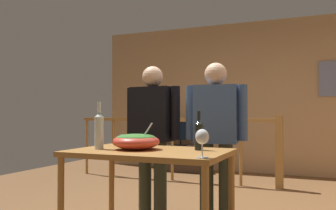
{
  "coord_description": "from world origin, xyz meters",
  "views": [
    {
      "loc": [
        1.17,
        -3.53,
        1.05
      ],
      "look_at": [
        -0.09,
        -0.61,
        1.12
      ],
      "focal_mm": 38.67,
      "sensor_mm": 36.0,
      "label": 1
    }
  ],
  "objects_px": {
    "flat_screen_tv": "(180,131)",
    "wine_bottle_clear": "(99,130)",
    "tv_console": "(181,158)",
    "wine_glass": "(202,138)",
    "stair_railing": "(202,140)",
    "mug_teal": "(124,140)",
    "salad_bowl": "(136,141)",
    "person_standing_right": "(216,130)",
    "serving_table": "(149,160)",
    "person_standing_left": "(153,128)",
    "wine_bottle_dark": "(199,134)"
  },
  "relations": [
    {
      "from": "flat_screen_tv",
      "to": "wine_bottle_clear",
      "type": "bearing_deg",
      "value": -78.76
    },
    {
      "from": "serving_table",
      "to": "person_standing_left",
      "type": "distance_m",
      "value": 0.84
    },
    {
      "from": "wine_glass",
      "to": "person_standing_right",
      "type": "bearing_deg",
      "value": 101.07
    },
    {
      "from": "serving_table",
      "to": "wine_bottle_clear",
      "type": "height_order",
      "value": "wine_bottle_clear"
    },
    {
      "from": "person_standing_right",
      "to": "mug_teal",
      "type": "bearing_deg",
      "value": 30.64
    },
    {
      "from": "salad_bowl",
      "to": "mug_teal",
      "type": "bearing_deg",
      "value": 136.27
    },
    {
      "from": "stair_railing",
      "to": "wine_glass",
      "type": "relative_size",
      "value": 17.66
    },
    {
      "from": "person_standing_left",
      "to": "person_standing_right",
      "type": "xyz_separation_m",
      "value": [
        0.66,
        0.0,
        -0.01
      ]
    },
    {
      "from": "flat_screen_tv",
      "to": "mug_teal",
      "type": "bearing_deg",
      "value": -76.97
    },
    {
      "from": "flat_screen_tv",
      "to": "salad_bowl",
      "type": "relative_size",
      "value": 1.45
    },
    {
      "from": "tv_console",
      "to": "person_standing_right",
      "type": "relative_size",
      "value": 0.59
    },
    {
      "from": "stair_railing",
      "to": "mug_teal",
      "type": "xyz_separation_m",
      "value": [
        0.08,
        -2.44,
        0.17
      ]
    },
    {
      "from": "tv_console",
      "to": "flat_screen_tv",
      "type": "height_order",
      "value": "flat_screen_tv"
    },
    {
      "from": "stair_railing",
      "to": "person_standing_left",
      "type": "relative_size",
      "value": 2.17
    },
    {
      "from": "salad_bowl",
      "to": "wine_bottle_clear",
      "type": "height_order",
      "value": "wine_bottle_clear"
    },
    {
      "from": "wine_bottle_clear",
      "to": "wine_glass",
      "type": "bearing_deg",
      "value": -13.52
    },
    {
      "from": "stair_railing",
      "to": "person_standing_left",
      "type": "distance_m",
      "value": 1.94
    },
    {
      "from": "tv_console",
      "to": "wine_bottle_clear",
      "type": "xyz_separation_m",
      "value": [
        0.72,
        -3.66,
        0.68
      ]
    },
    {
      "from": "tv_console",
      "to": "wine_glass",
      "type": "distance_m",
      "value": 4.28
    },
    {
      "from": "flat_screen_tv",
      "to": "wine_glass",
      "type": "relative_size",
      "value": 2.94
    },
    {
      "from": "flat_screen_tv",
      "to": "salad_bowl",
      "type": "bearing_deg",
      "value": -74.06
    },
    {
      "from": "salad_bowl",
      "to": "wine_bottle_dark",
      "type": "xyz_separation_m",
      "value": [
        0.48,
        0.15,
        0.05
      ]
    },
    {
      "from": "tv_console",
      "to": "mug_teal",
      "type": "xyz_separation_m",
      "value": [
        0.76,
        -3.33,
        0.58
      ]
    },
    {
      "from": "tv_console",
      "to": "serving_table",
      "type": "bearing_deg",
      "value": -72.47
    },
    {
      "from": "serving_table",
      "to": "wine_bottle_dark",
      "type": "bearing_deg",
      "value": 22.32
    },
    {
      "from": "mug_teal",
      "to": "person_standing_right",
      "type": "xyz_separation_m",
      "value": [
        0.69,
        0.51,
        0.08
      ]
    },
    {
      "from": "stair_railing",
      "to": "serving_table",
      "type": "height_order",
      "value": "stair_railing"
    },
    {
      "from": "tv_console",
      "to": "wine_bottle_clear",
      "type": "relative_size",
      "value": 2.36
    },
    {
      "from": "serving_table",
      "to": "wine_bottle_dark",
      "type": "relative_size",
      "value": 3.98
    },
    {
      "from": "stair_railing",
      "to": "flat_screen_tv",
      "type": "distance_m",
      "value": 1.11
    },
    {
      "from": "serving_table",
      "to": "flat_screen_tv",
      "type": "bearing_deg",
      "value": 107.67
    },
    {
      "from": "person_standing_right",
      "to": "tv_console",
      "type": "bearing_deg",
      "value": -68.57
    },
    {
      "from": "wine_bottle_clear",
      "to": "mug_teal",
      "type": "height_order",
      "value": "wine_bottle_clear"
    },
    {
      "from": "salad_bowl",
      "to": "wine_bottle_clear",
      "type": "distance_m",
      "value": 0.31
    },
    {
      "from": "wine_bottle_dark",
      "to": "stair_railing",
      "type": "bearing_deg",
      "value": 107.54
    },
    {
      "from": "stair_railing",
      "to": "tv_console",
      "type": "relative_size",
      "value": 3.67
    },
    {
      "from": "salad_bowl",
      "to": "wine_glass",
      "type": "xyz_separation_m",
      "value": [
        0.65,
        -0.32,
        0.06
      ]
    },
    {
      "from": "mug_teal",
      "to": "person_standing_left",
      "type": "xyz_separation_m",
      "value": [
        0.03,
        0.51,
        0.09
      ]
    },
    {
      "from": "serving_table",
      "to": "person_standing_right",
      "type": "bearing_deg",
      "value": 66.06
    },
    {
      "from": "wine_bottle_dark",
      "to": "wine_glass",
      "type": "bearing_deg",
      "value": -69.15
    },
    {
      "from": "serving_table",
      "to": "stair_railing",
      "type": "bearing_deg",
      "value": 99.3
    },
    {
      "from": "person_standing_left",
      "to": "salad_bowl",
      "type": "bearing_deg",
      "value": 111.84
    },
    {
      "from": "person_standing_left",
      "to": "wine_bottle_dark",
      "type": "bearing_deg",
      "value": 145.07
    },
    {
      "from": "serving_table",
      "to": "mug_teal",
      "type": "xyz_separation_m",
      "value": [
        -0.36,
        0.23,
        0.13
      ]
    },
    {
      "from": "tv_console",
      "to": "wine_glass",
      "type": "bearing_deg",
      "value": -66.82
    },
    {
      "from": "tv_console",
      "to": "serving_table",
      "type": "relative_size",
      "value": 0.74
    },
    {
      "from": "tv_console",
      "to": "person_standing_left",
      "type": "distance_m",
      "value": 3.01
    },
    {
      "from": "flat_screen_tv",
      "to": "serving_table",
      "type": "height_order",
      "value": "flat_screen_tv"
    },
    {
      "from": "wine_glass",
      "to": "mug_teal",
      "type": "distance_m",
      "value": 1.06
    },
    {
      "from": "stair_railing",
      "to": "wine_glass",
      "type": "distance_m",
      "value": 3.15
    }
  ]
}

